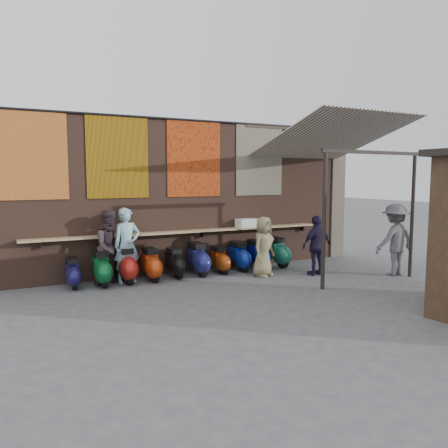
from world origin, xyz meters
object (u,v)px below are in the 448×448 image
(scooter_stool_9, at_px, (277,252))
(shopper_grey, at_px, (395,239))
(shelf_box, at_px, (246,223))
(scooter_stool_2, at_px, (126,265))
(diner_left, at_px, (127,245))
(scooter_stool_6, at_px, (220,260))
(shopper_tan, at_px, (263,246))
(shopper_navy, at_px, (317,245))
(scooter_stool_1, at_px, (101,268))
(scooter_stool_5, at_px, (198,259))
(diner_right, at_px, (111,247))
(scooter_stool_8, at_px, (257,254))
(scooter_stool_4, at_px, (175,263))
(scooter_stool_3, at_px, (151,265))
(scooter_stool_7, at_px, (239,256))
(scooter_stool_0, at_px, (73,273))

(scooter_stool_9, bearing_deg, shopper_grey, -46.75)
(shelf_box, height_order, shopper_grey, shopper_grey)
(scooter_stool_2, xyz_separation_m, diner_left, (0.02, -0.03, 0.48))
(shelf_box, height_order, scooter_stool_6, shelf_box)
(shopper_tan, bearing_deg, shopper_navy, -48.89)
(scooter_stool_1, xyz_separation_m, diner_left, (0.62, 0.03, 0.49))
(scooter_stool_5, distance_m, diner_right, 2.24)
(shopper_navy, xyz_separation_m, shopper_grey, (1.81, -0.88, 0.15))
(scooter_stool_6, bearing_deg, scooter_stool_8, 2.67)
(shelf_box, xyz_separation_m, scooter_stool_6, (-0.99, -0.33, -0.89))
(scooter_stool_2, height_order, shopper_navy, shopper_navy)
(scooter_stool_4, bearing_deg, scooter_stool_3, -175.42)
(scooter_stool_4, bearing_deg, scooter_stool_8, 0.43)
(scooter_stool_2, bearing_deg, scooter_stool_6, -1.49)
(diner_right, bearing_deg, scooter_stool_1, 171.82)
(shelf_box, bearing_deg, scooter_stool_9, -21.64)
(scooter_stool_7, xyz_separation_m, diner_left, (-3.03, 0.00, 0.51))
(diner_left, bearing_deg, shopper_grey, -26.53)
(scooter_stool_6, distance_m, shopper_tan, 1.25)
(diner_right, distance_m, shopper_grey, 7.11)
(shopper_navy, bearing_deg, scooter_stool_5, -28.99)
(scooter_stool_4, xyz_separation_m, shopper_tan, (2.06, -0.87, 0.40))
(diner_right, bearing_deg, scooter_stool_3, -17.57)
(scooter_stool_8, xyz_separation_m, shopper_navy, (0.92, -1.41, 0.38))
(scooter_stool_1, relative_size, diner_right, 0.48)
(shopper_navy, bearing_deg, diner_left, -19.54)
(scooter_stool_5, distance_m, scooter_stool_7, 1.22)
(shopper_navy, distance_m, shopper_grey, 2.02)
(shopper_grey, relative_size, shopper_tan, 1.21)
(diner_left, bearing_deg, scooter_stool_3, -11.62)
(scooter_stool_1, bearing_deg, diner_left, 2.52)
(scooter_stool_0, height_order, scooter_stool_9, scooter_stool_9)
(scooter_stool_1, bearing_deg, scooter_stool_9, -0.01)
(diner_left, bearing_deg, scooter_stool_1, 175.66)
(scooter_stool_2, relative_size, shopper_navy, 0.57)
(scooter_stool_8, bearing_deg, scooter_stool_1, -179.34)
(scooter_stool_0, distance_m, shopper_navy, 5.98)
(scooter_stool_2, height_order, scooter_stool_4, scooter_stool_2)
(shopper_navy, bearing_deg, shelf_box, -58.86)
(scooter_stool_5, relative_size, scooter_stool_8, 1.06)
(scooter_stool_5, bearing_deg, scooter_stool_6, -0.29)
(scooter_stool_3, distance_m, scooter_stool_4, 0.64)
(scooter_stool_2, xyz_separation_m, shopper_grey, (6.38, -2.30, 0.50))
(shelf_box, distance_m, scooter_stool_2, 3.55)
(scooter_stool_0, height_order, diner_right, diner_right)
(shelf_box, relative_size, scooter_stool_2, 0.63)
(scooter_stool_0, relative_size, scooter_stool_9, 0.82)
(scooter_stool_0, xyz_separation_m, shopper_grey, (7.60, -2.32, 0.58))
(scooter_stool_7, bearing_deg, scooter_stool_9, -1.20)
(scooter_stool_6, relative_size, shopper_tan, 0.48)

